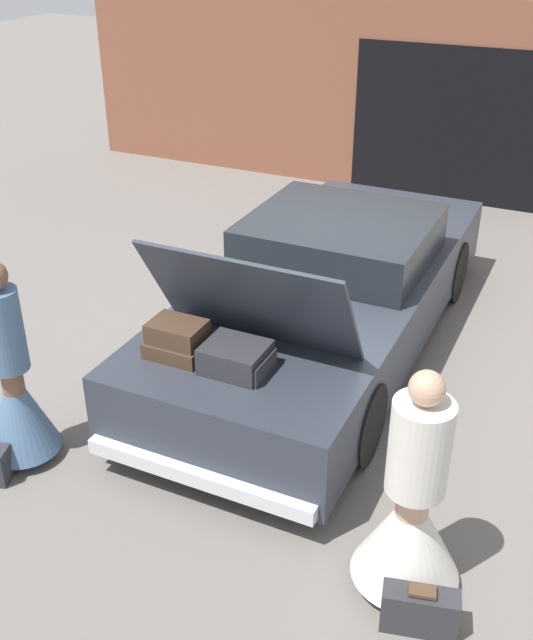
{
  "coord_description": "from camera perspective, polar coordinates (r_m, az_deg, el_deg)",
  "views": [
    {
      "loc": [
        2.21,
        -6.07,
        3.85
      ],
      "look_at": [
        0.0,
        -1.38,
        0.98
      ],
      "focal_mm": 42.0,
      "sensor_mm": 36.0,
      "label": 1
    }
  ],
  "objects": [
    {
      "name": "ground_plane",
      "position": [
        7.52,
        4.48,
        -1.94
      ],
      "size": [
        40.0,
        40.0,
        0.0
      ],
      "primitive_type": "plane",
      "color": "slate"
    },
    {
      "name": "suitcase_beside_right_person",
      "position": [
        4.9,
        11.59,
        -20.86
      ],
      "size": [
        0.49,
        0.26,
        0.33
      ],
      "color": "#2D2D33",
      "rests_on": "ground_plane"
    },
    {
      "name": "car",
      "position": [
        7.24,
        4.64,
        2.07
      ],
      "size": [
        1.97,
        5.09,
        1.73
      ],
      "color": "#2D333D",
      "rests_on": "ground_plane"
    },
    {
      "name": "person_left",
      "position": [
        6.05,
        -18.64,
        -5.19
      ],
      "size": [
        0.58,
        0.58,
        1.7
      ],
      "rotation": [
        0.0,
        0.0,
        -1.71
      ],
      "color": "brown",
      "rests_on": "ground_plane"
    },
    {
      "name": "person_right",
      "position": [
        4.85,
        10.96,
        -14.37
      ],
      "size": [
        0.7,
        0.7,
        1.61
      ],
      "rotation": [
        0.0,
        0.0,
        1.78
      ],
      "color": "tan",
      "rests_on": "ground_plane"
    },
    {
      "name": "garage_wall_back",
      "position": [
        11.35,
        13.91,
        15.65
      ],
      "size": [
        12.0,
        0.14,
        2.8
      ],
      "color": "brown",
      "rests_on": "ground_plane"
    }
  ]
}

